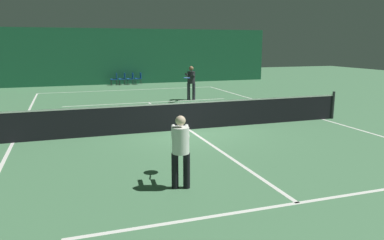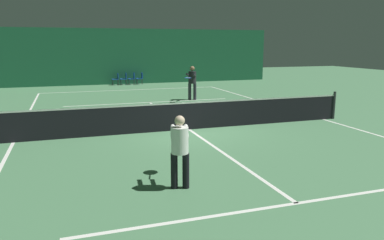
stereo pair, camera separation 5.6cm
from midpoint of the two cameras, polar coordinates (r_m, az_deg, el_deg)
The scene contains 15 objects.
ground_plane at distance 12.83m, azimuth -0.65°, elevation -1.45°, with size 60.00×60.00×0.00m, color #4C7F56.
backdrop_curtain at distance 27.87m, azimuth -10.94°, elevation 9.47°, with size 23.00×0.12×3.97m.
court_line_baseline_far at distance 24.27m, azimuth -9.49°, elevation 4.55°, with size 11.00×0.10×0.00m.
court_line_service_far at distance 18.91m, azimuth -6.73°, elevation 2.68°, with size 8.25×0.10×0.00m.
court_line_service_near at distance 7.31m, azimuth 15.59°, elevation -12.09°, with size 8.25×0.10×0.00m.
court_line_sideline_left at distance 12.32m, azimuth -25.77°, elevation -3.15°, with size 0.10×23.80×0.00m.
court_line_sideline_right at distance 15.42m, azimuth 19.16°, elevation 0.12°, with size 0.10×23.80×0.00m.
court_line_centre at distance 12.83m, azimuth -0.65°, elevation -1.44°, with size 0.10×12.80×0.00m.
tennis_net at distance 12.72m, azimuth -0.65°, elevation 0.79°, with size 12.00×0.10×1.07m.
player_near at distance 7.51m, azimuth -1.97°, elevation -3.95°, with size 0.66×1.32×1.50m.
player_far at distance 19.52m, azimuth -0.23°, elevation 6.06°, with size 1.03×1.38×1.76m.
courtside_chair_0 at distance 27.35m, azimuth -11.74°, elevation 6.25°, with size 0.44×0.44×0.84m.
courtside_chair_1 at distance 27.42m, azimuth -10.53°, elevation 6.31°, with size 0.44×0.44×0.84m.
courtside_chair_2 at distance 27.51m, azimuth -9.33°, elevation 6.37°, with size 0.44×0.44×0.84m.
courtside_chair_3 at distance 27.62m, azimuth -8.14°, elevation 6.42°, with size 0.44×0.44×0.84m.
Camera 1 is at (-3.93, -11.87, 2.88)m, focal length 35.00 mm.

